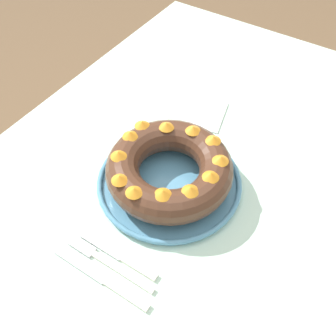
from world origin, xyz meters
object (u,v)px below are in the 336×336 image
bundt_cake (168,168)px  serving_knife (107,281)px  fork (104,261)px  cake_knife (123,258)px  napkin (207,114)px  serving_dish (168,181)px

bundt_cake → serving_knife: (-0.27, -0.03, -0.06)m
fork → serving_knife: size_ratio=0.91×
serving_knife → cake_knife: 0.06m
fork → serving_knife: (-0.03, -0.03, 0.00)m
napkin → bundt_cake: bearing=-171.2°
bundt_cake → napkin: bearing=8.8°
bundt_cake → napkin: (0.26, 0.04, -0.06)m
napkin → serving_knife: bearing=-172.1°
serving_dish → fork: bearing=-179.9°
serving_dish → napkin: 0.26m
serving_dish → napkin: size_ratio=2.64×
bundt_cake → napkin: bundt_cake is taller
fork → napkin: fork is taller
bundt_cake → fork: 0.24m
cake_knife → serving_knife: bearing=-175.2°
bundt_cake → cake_knife: bearing=-172.3°
bundt_cake → cake_knife: size_ratio=1.53×
serving_knife → cake_knife: size_ratio=1.22×
serving_knife → napkin: size_ratio=1.79×
fork → serving_dish: bearing=0.1°
bundt_cake → fork: (-0.23, -0.00, -0.06)m
serving_dish → serving_knife: 0.27m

